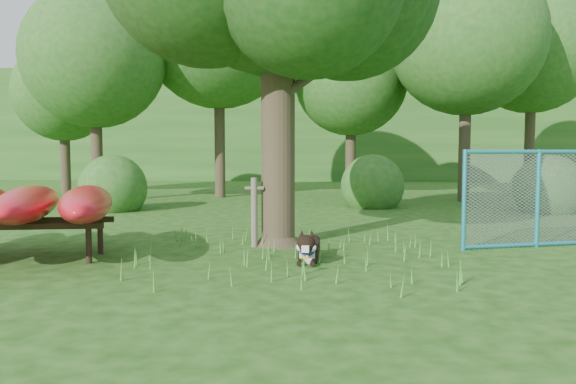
{
  "coord_description": "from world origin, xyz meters",
  "views": [
    {
      "loc": [
        0.85,
        -7.06,
        1.62
      ],
      "look_at": [
        0.2,
        1.2,
        1.0
      ],
      "focal_mm": 35.0,
      "sensor_mm": 36.0,
      "label": 1
    }
  ],
  "objects": [
    {
      "name": "shrub_right",
      "position": [
        6.5,
        8.0,
        0.0
      ],
      "size": [
        1.8,
        1.8,
        1.8
      ],
      "primitive_type": "sphere",
      "color": "#25581C",
      "rests_on": "ground"
    },
    {
      "name": "bg_tree_e",
      "position": [
        8.0,
        14.0,
        5.23
      ],
      "size": [
        4.6,
        4.6,
        7.55
      ],
      "color": "#362C1D",
      "rests_on": "ground"
    },
    {
      "name": "bg_tree_c",
      "position": [
        1.5,
        13.0,
        4.11
      ],
      "size": [
        4.0,
        4.0,
        6.12
      ],
      "color": "#362C1D",
      "rests_on": "ground"
    },
    {
      "name": "fence_section",
      "position": [
        4.27,
        2.53,
        0.82
      ],
      "size": [
        2.68,
        0.91,
        2.72
      ],
      "rotation": [
        0.0,
        0.0,
        0.3
      ],
      "color": "teal",
      "rests_on": "ground"
    },
    {
      "name": "ground",
      "position": [
        0.0,
        0.0,
        0.0
      ],
      "size": [
        80.0,
        80.0,
        0.0
      ],
      "primitive_type": "plane",
      "color": "#18430D",
      "rests_on": "ground"
    },
    {
      "name": "wildflower_clump",
      "position": [
        0.49,
        0.17,
        0.2
      ],
      "size": [
        0.11,
        0.11,
        0.25
      ],
      "rotation": [
        0.0,
        0.0,
        -0.19
      ],
      "color": "#479731",
      "rests_on": "ground"
    },
    {
      "name": "husky_dog",
      "position": [
        0.51,
        1.02,
        0.18
      ],
      "size": [
        0.32,
        1.14,
        0.51
      ],
      "rotation": [
        0.0,
        0.0,
        -0.05
      ],
      "color": "black",
      "rests_on": "ground"
    },
    {
      "name": "bg_tree_d",
      "position": [
        5.0,
        11.0,
        5.08
      ],
      "size": [
        4.8,
        4.8,
        7.5
      ],
      "color": "#362C1D",
      "rests_on": "ground"
    },
    {
      "name": "bg_tree_a",
      "position": [
        -6.5,
        10.0,
        4.48
      ],
      "size": [
        4.4,
        4.4,
        6.7
      ],
      "color": "#362C1D",
      "rests_on": "ground"
    },
    {
      "name": "bg_tree_b",
      "position": [
        -3.0,
        12.0,
        5.61
      ],
      "size": [
        5.2,
        5.2,
        8.22
      ],
      "color": "#362C1D",
      "rests_on": "ground"
    },
    {
      "name": "shrub_left",
      "position": [
        -5.0,
        7.5,
        0.0
      ],
      "size": [
        1.8,
        1.8,
        1.8
      ],
      "primitive_type": "sphere",
      "color": "#25581C",
      "rests_on": "ground"
    },
    {
      "name": "bg_tree_f",
      "position": [
        -9.0,
        13.0,
        3.73
      ],
      "size": [
        3.6,
        3.6,
        5.55
      ],
      "color": "#362C1D",
      "rests_on": "ground"
    },
    {
      "name": "shrub_mid",
      "position": [
        2.0,
        9.0,
        0.0
      ],
      "size": [
        1.8,
        1.8,
        1.8
      ],
      "primitive_type": "sphere",
      "color": "#25581C",
      "rests_on": "ground"
    },
    {
      "name": "wooded_hillside",
      "position": [
        0.0,
        28.0,
        3.0
      ],
      "size": [
        80.0,
        12.0,
        6.0
      ],
      "primitive_type": "cube",
      "color": "#25581C",
      "rests_on": "ground"
    },
    {
      "name": "wooden_post",
      "position": [
        -0.44,
        2.17,
        0.62
      ],
      "size": [
        0.32,
        0.13,
        1.16
      ],
      "rotation": [
        0.0,
        0.0,
        0.22
      ],
      "color": "brown",
      "rests_on": "ground"
    }
  ]
}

